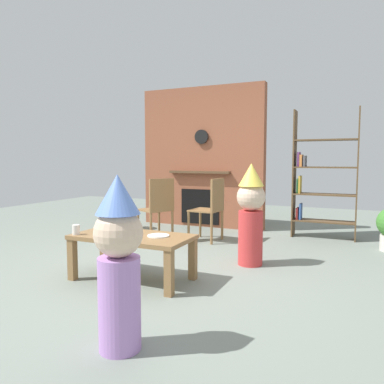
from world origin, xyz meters
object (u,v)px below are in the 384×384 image
Objects in this scene: bookshelf at (321,178)px; paper_plate_rear at (102,235)px; paper_cup_center at (76,230)px; child_in_pink at (251,212)px; paper_cup_near_right at (107,223)px; paper_cup_near_left at (127,230)px; dining_chair_left at (158,206)px; dining_chair_middle at (211,206)px; child_with_cone_hat at (119,258)px; paper_plate_front at (158,236)px; birthday_cake_slice at (137,232)px; potted_plant_short at (119,206)px; coffee_table at (132,242)px.

bookshelf is 10.77× the size of paper_plate_rear.
child_in_pink reaches higher than paper_cup_center.
paper_cup_near_right is (-1.92, -2.58, -0.41)m from bookshelf.
dining_chair_left is at bearing 109.52° from paper_cup_near_left.
child_with_cone_hat is at bearing 105.11° from dining_chair_middle.
dining_chair_left is at bearing 93.75° from paper_cup_center.
paper_cup_near_right is at bearing 76.16° from dining_chair_middle.
child_in_pink is 1.24m from dining_chair_middle.
child_with_cone_hat reaches higher than paper_plate_front.
paper_cup_near_right is 0.08× the size of child_in_pink.
paper_plate_front is at bearing 8.21° from child_in_pink.
paper_cup_center is 0.81m from paper_plate_front.
birthday_cake_slice reaches higher than paper_plate_front.
dining_chair_left is (-1.52, 0.63, -0.08)m from child_in_pink.
paper_plate_front is 2.09× the size of birthday_cake_slice.
paper_cup_near_left is 1.93m from dining_chair_middle.
paper_cup_center is at bearing -123.03° from bookshelf.
paper_plate_front is 1.14m from child_in_pink.
child_in_pink is 2.80m from potted_plant_short.
birthday_cake_slice reaches higher than paper_plate_rear.
bookshelf reaches higher than paper_plate_front.
coffee_table is 1.90m from dining_chair_middle.
paper_cup_near_left is 1.38m from child_in_pink.
paper_cup_center is 0.15× the size of potted_plant_short.
child_with_cone_hat reaches higher than paper_plate_rear.
child_with_cone_hat reaches higher than dining_chair_middle.
paper_cup_near_right is at bearing 155.04° from coffee_table.
paper_cup_near_right reaches higher than coffee_table.
child_with_cone_hat reaches higher than potted_plant_short.
child_in_pink is 1.25× the size of dining_chair_middle.
paper_cup_near_right is at bearing -18.29° from child_in_pink.
dining_chair_middle is 1.75m from potted_plant_short.
dining_chair_middle reaches higher than birthday_cake_slice.
dining_chair_left is (-0.12, 1.82, 0.02)m from paper_cup_center.
paper_cup_near_right is at bearing -57.96° from potted_plant_short.
child_in_pink is (1.37, 0.75, 0.11)m from paper_cup_near_right.
child_with_cone_hat is 1.20× the size of dining_chair_left.
child_in_pink is at bearing 28.85° from paper_cup_near_right.
child_in_pink is at bearing -23.95° from potted_plant_short.
paper_cup_near_left is 2.67m from potted_plant_short.
child_with_cone_hat reaches higher than dining_chair_left.
paper_plate_front is at bearing 15.72° from birthday_cake_slice.
birthday_cake_slice is 0.09× the size of child_in_pink.
birthday_cake_slice is at bearing -10.10° from coffee_table.
coffee_table is 12.79× the size of paper_cup_near_right.
paper_plate_rear is 0.16× the size of child_with_cone_hat.
paper_plate_rear is (-0.49, -0.21, 0.00)m from paper_plate_front.
coffee_table is at bearing 0.00° from child_with_cone_hat.
birthday_cake_slice is at bearing 8.09° from paper_cup_near_left.
bookshelf is 2.88× the size of potted_plant_short.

